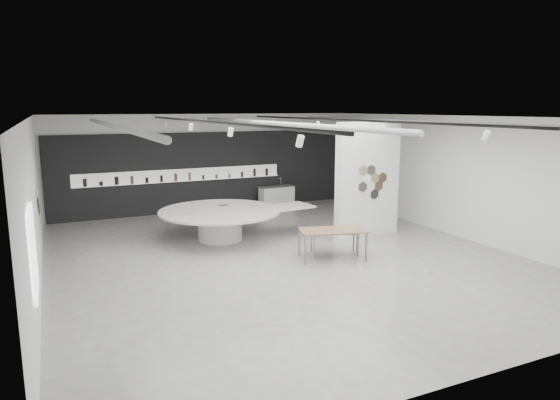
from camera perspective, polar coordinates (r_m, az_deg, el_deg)
name	(u,v)px	position (r m, az deg, el deg)	size (l,w,h in m)	color
room	(278,182)	(13.39, -0.26, 2.07)	(12.02, 14.02, 3.82)	#9B9A92
back_wall_display	(205,172)	(19.92, -8.59, 3.19)	(11.80, 0.27, 3.10)	black
partition_column	(367,179)	(16.07, 9.97, 2.34)	(2.20, 0.38, 3.60)	white
display_island	(223,220)	(15.50, -6.58, -2.31)	(5.09, 4.16, 0.96)	white
sample_table_wood	(332,232)	(13.49, 6.01, -3.64)	(1.91, 1.31, 0.82)	#856045
sample_table_stone	(335,233)	(13.96, 6.26, -3.80)	(1.43, 1.05, 0.66)	slate
kitchen_counter	(277,196)	(20.72, -0.39, 0.44)	(1.49, 0.63, 1.15)	white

